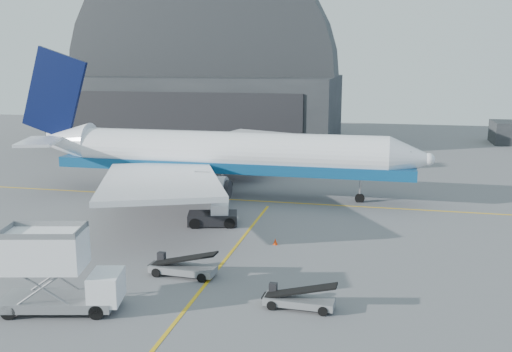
% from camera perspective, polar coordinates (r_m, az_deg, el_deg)
% --- Properties ---
extents(ground, '(200.00, 200.00, 0.00)m').
position_cam_1_polar(ground, '(43.22, -3.61, -8.99)').
color(ground, '#565659').
rests_on(ground, ground).
extents(taxi_lines, '(80.00, 42.12, 0.02)m').
position_cam_1_polar(taxi_lines, '(54.87, 0.08, -4.43)').
color(taxi_lines, gold).
rests_on(taxi_lines, ground).
extents(hangar, '(50.00, 28.30, 28.00)m').
position_cam_1_polar(hangar, '(109.14, -5.30, 8.65)').
color(hangar, black).
rests_on(hangar, ground).
extents(airliner, '(47.79, 46.35, 16.77)m').
position_cam_1_polar(airliner, '(64.30, -4.18, 2.22)').
color(airliner, white).
rests_on(airliner, ground).
extents(catering_truck, '(7.69, 4.22, 5.00)m').
position_cam_1_polar(catering_truck, '(37.15, -19.38, -9.01)').
color(catering_truck, slate).
rests_on(catering_truck, ground).
extents(pushback_tug, '(5.01, 3.62, 2.10)m').
position_cam_1_polar(pushback_tug, '(53.33, -4.22, -4.07)').
color(pushback_tug, black).
rests_on(pushback_tug, ground).
extents(belt_loader_a, '(5.13, 2.05, 1.94)m').
position_cam_1_polar(belt_loader_a, '(41.53, -7.38, -9.06)').
color(belt_loader_a, slate).
rests_on(belt_loader_a, ground).
extents(belt_loader_b, '(4.69, 1.78, 1.78)m').
position_cam_1_polar(belt_loader_b, '(36.30, 4.26, -12.22)').
color(belt_loader_b, slate).
rests_on(belt_loader_b, ground).
extents(traffic_cone, '(0.37, 0.37, 0.54)m').
position_cam_1_polar(traffic_cone, '(47.82, 1.94, -6.58)').
color(traffic_cone, red).
rests_on(traffic_cone, ground).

